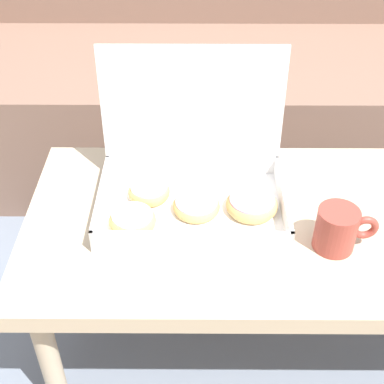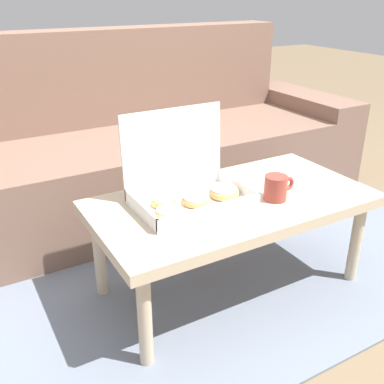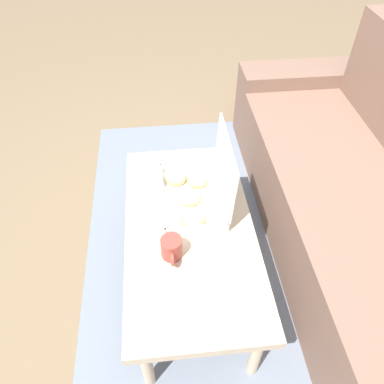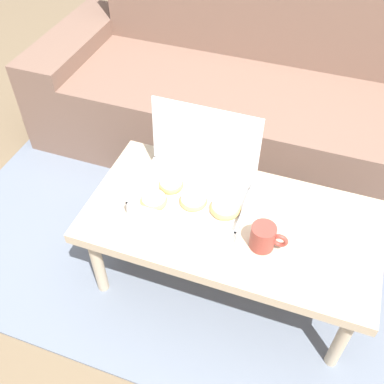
{
  "view_description": "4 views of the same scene",
  "coord_description": "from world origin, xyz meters",
  "px_view_note": "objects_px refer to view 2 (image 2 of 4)",
  "views": [
    {
      "loc": [
        -0.15,
        -0.92,
        1.14
      ],
      "look_at": [
        -0.15,
        -0.05,
        0.44
      ],
      "focal_mm": 50.0,
      "sensor_mm": 36.0,
      "label": 1
    },
    {
      "loc": [
        -0.85,
        -1.27,
        1.08
      ],
      "look_at": [
        -0.15,
        -0.05,
        0.44
      ],
      "focal_mm": 42.0,
      "sensor_mm": 36.0,
      "label": 2
    },
    {
      "loc": [
        0.97,
        -0.17,
        1.58
      ],
      "look_at": [
        -0.15,
        -0.05,
        0.44
      ],
      "focal_mm": 35.0,
      "sensor_mm": 36.0,
      "label": 3
    },
    {
      "loc": [
        0.21,
        -1.08,
        1.57
      ],
      "look_at": [
        -0.15,
        -0.05,
        0.44
      ],
      "focal_mm": 42.0,
      "sensor_mm": 36.0,
      "label": 4
    }
  ],
  "objects_px": {
    "coffee_table": "(232,209)",
    "pastry_box": "(188,188)",
    "couch": "(137,152)",
    "coffee_mug": "(276,188)"
  },
  "relations": [
    {
      "from": "coffee_table",
      "to": "pastry_box",
      "type": "xyz_separation_m",
      "value": [
        -0.16,
        0.05,
        0.1
      ]
    },
    {
      "from": "couch",
      "to": "coffee_table",
      "type": "bearing_deg",
      "value": -90.0
    },
    {
      "from": "coffee_table",
      "to": "coffee_mug",
      "type": "xyz_separation_m",
      "value": [
        0.13,
        -0.08,
        0.09
      ]
    },
    {
      "from": "couch",
      "to": "coffee_mug",
      "type": "height_order",
      "value": "couch"
    },
    {
      "from": "coffee_table",
      "to": "couch",
      "type": "bearing_deg",
      "value": 90.0
    },
    {
      "from": "couch",
      "to": "pastry_box",
      "type": "height_order",
      "value": "couch"
    },
    {
      "from": "coffee_table",
      "to": "coffee_mug",
      "type": "bearing_deg",
      "value": -32.28
    },
    {
      "from": "couch",
      "to": "pastry_box",
      "type": "relative_size",
      "value": 6.11
    },
    {
      "from": "coffee_mug",
      "to": "coffee_table",
      "type": "bearing_deg",
      "value": 147.72
    },
    {
      "from": "couch",
      "to": "pastry_box",
      "type": "xyz_separation_m",
      "value": [
        -0.16,
        -0.82,
        0.15
      ]
    }
  ]
}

